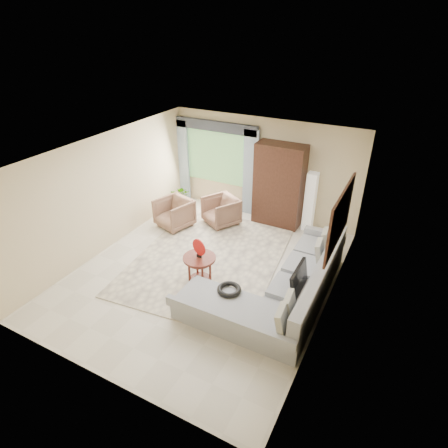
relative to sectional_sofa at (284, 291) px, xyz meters
The scene contains 17 objects.
ground 1.81m from the sectional_sofa, behind, with size 6.00×6.00×0.00m, color silver.
area_rug 2.09m from the sectional_sofa, 162.38° to the left, with size 3.00×4.00×0.02m, color beige.
sectional_sofa is the anchor object (origin of this frame).
tv_screen 0.52m from the sectional_sofa, 18.90° to the right, with size 0.06×0.74×0.48m, color black.
garden_hose 1.09m from the sectional_sofa, 137.73° to the right, with size 0.43×0.43×0.09m, color black.
coffee_table 1.70m from the sectional_sofa, behind, with size 0.64×0.64×0.64m.
red_disc 1.80m from the sectional_sofa, behind, with size 0.34×0.34×0.03m, color red.
armchair_left 3.79m from the sectional_sofa, 156.45° to the left, with size 0.79×0.81×0.74m, color #88634A.
armchair_right 3.31m from the sectional_sofa, 138.73° to the left, with size 0.78×0.80×0.73m, color brown.
potted_plant 4.75m from the sectional_sofa, 146.83° to the left, with size 0.54×0.46×0.60m, color #999999.
armoire 3.24m from the sectional_sofa, 113.06° to the left, with size 1.20×0.55×2.10m, color black.
floor_lamp 3.03m from the sectional_sofa, 98.33° to the left, with size 0.24×0.24×1.50m, color silver.
window 4.58m from the sectional_sofa, 134.87° to the left, with size 1.80×0.04×1.40m, color #669E59.
curtain_left 5.25m from the sectional_sofa, 143.84° to the left, with size 0.40×0.08×2.30m, color #9EB7CC.
curtain_right 3.80m from the sectional_sofa, 124.27° to the left, with size 0.40×0.08×2.30m, color #9EB7CC.
valance 4.81m from the sectional_sofa, 135.52° to the left, with size 2.40×0.12×0.26m, color #1E232D.
wall_mirror 1.70m from the sectional_sofa, 37.80° to the left, with size 0.05×1.70×1.05m.
Camera 1 is at (3.31, -5.49, 4.74)m, focal length 30.00 mm.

